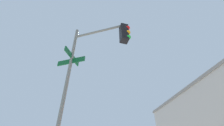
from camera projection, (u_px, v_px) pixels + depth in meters
traffic_signal_near at (94, 60)px, 5.46m from camera, size 1.71×2.39×6.16m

